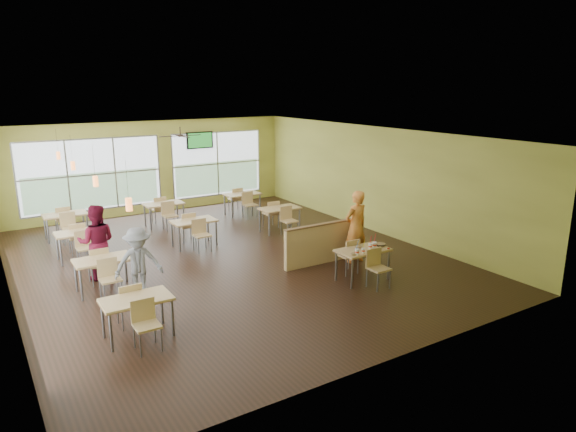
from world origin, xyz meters
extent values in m
plane|color=black|center=(0.00, 0.00, 0.00)|extent=(12.00, 12.00, 0.00)
plane|color=white|center=(0.00, 0.00, 3.20)|extent=(12.00, 12.00, 0.00)
cube|color=#CBCA52|center=(0.00, 6.00, 1.60)|extent=(10.00, 0.04, 3.20)
cube|color=#CBCA52|center=(0.00, -6.00, 1.60)|extent=(10.00, 0.04, 3.20)
cube|color=#CBCA52|center=(-5.00, 0.00, 1.60)|extent=(0.04, 12.00, 3.20)
cube|color=#CBCA52|center=(5.00, 0.00, 1.60)|extent=(0.04, 12.00, 3.20)
cube|color=white|center=(-4.98, -2.00, 1.53)|extent=(0.02, 4.50, 2.35)
cube|color=white|center=(-2.00, 5.98, 1.53)|extent=(4.50, 0.02, 2.35)
cube|color=white|center=(2.50, 5.98, 1.53)|extent=(3.50, 0.02, 2.35)
cube|color=#B7BABC|center=(-4.97, 0.50, 0.35)|extent=(0.04, 9.40, 0.05)
cube|color=#B7BABC|center=(0.25, 5.97, 0.35)|extent=(8.00, 0.04, 0.05)
cube|color=tan|center=(2.00, -3.00, 0.73)|extent=(1.20, 0.70, 0.04)
cube|color=brown|center=(2.00, -3.00, 0.70)|extent=(1.22, 0.71, 0.01)
cylinder|color=slate|center=(1.46, -3.29, 0.35)|extent=(0.05, 0.05, 0.71)
cylinder|color=slate|center=(2.54, -3.29, 0.35)|extent=(0.05, 0.05, 0.71)
cylinder|color=slate|center=(1.46, -2.71, 0.35)|extent=(0.05, 0.05, 0.71)
cylinder|color=slate|center=(2.54, -2.71, 0.35)|extent=(0.05, 0.05, 0.71)
cube|color=tan|center=(2.00, -2.45, 0.45)|extent=(0.42, 0.42, 0.04)
cube|color=tan|center=(2.00, -2.26, 0.67)|extent=(0.42, 0.04, 0.40)
cube|color=tan|center=(2.00, -3.55, 0.45)|extent=(0.42, 0.42, 0.04)
cube|color=tan|center=(2.00, -3.74, 0.67)|extent=(0.42, 0.04, 0.40)
cube|color=tan|center=(2.00, -1.55, 0.50)|extent=(2.40, 0.12, 1.00)
cube|color=brown|center=(2.00, -1.55, 1.02)|extent=(2.40, 0.14, 0.04)
cube|color=tan|center=(-3.20, -3.00, 0.73)|extent=(1.20, 0.70, 0.04)
cube|color=brown|center=(-3.20, -3.00, 0.70)|extent=(1.22, 0.71, 0.01)
cylinder|color=slate|center=(-3.74, -3.29, 0.35)|extent=(0.05, 0.05, 0.71)
cylinder|color=slate|center=(-2.66, -3.29, 0.35)|extent=(0.05, 0.05, 0.71)
cylinder|color=slate|center=(-3.74, -2.71, 0.35)|extent=(0.05, 0.05, 0.71)
cylinder|color=slate|center=(-2.66, -2.71, 0.35)|extent=(0.05, 0.05, 0.71)
cube|color=tan|center=(-3.20, -2.45, 0.45)|extent=(0.42, 0.42, 0.04)
cube|color=tan|center=(-3.20, -2.26, 0.67)|extent=(0.42, 0.04, 0.40)
cube|color=tan|center=(-3.20, -3.55, 0.45)|extent=(0.42, 0.42, 0.04)
cube|color=tan|center=(-3.20, -3.74, 0.67)|extent=(0.42, 0.04, 0.40)
cube|color=tan|center=(-3.20, -0.50, 0.73)|extent=(1.20, 0.70, 0.04)
cube|color=brown|center=(-3.20, -0.50, 0.70)|extent=(1.22, 0.71, 0.01)
cylinder|color=slate|center=(-3.74, -0.79, 0.35)|extent=(0.05, 0.05, 0.71)
cylinder|color=slate|center=(-2.66, -0.79, 0.35)|extent=(0.05, 0.05, 0.71)
cylinder|color=slate|center=(-3.74, -0.21, 0.35)|extent=(0.05, 0.05, 0.71)
cylinder|color=slate|center=(-2.66, -0.21, 0.35)|extent=(0.05, 0.05, 0.71)
cube|color=tan|center=(-3.20, 0.05, 0.45)|extent=(0.42, 0.42, 0.04)
cube|color=tan|center=(-3.20, 0.24, 0.67)|extent=(0.42, 0.04, 0.40)
cube|color=tan|center=(-3.20, -1.05, 0.45)|extent=(0.42, 0.42, 0.04)
cube|color=tan|center=(-3.20, -1.24, 0.67)|extent=(0.42, 0.04, 0.40)
cube|color=tan|center=(-3.20, 2.00, 0.73)|extent=(1.20, 0.70, 0.04)
cube|color=brown|center=(-3.20, 2.00, 0.70)|extent=(1.22, 0.71, 0.01)
cylinder|color=slate|center=(-3.74, 1.71, 0.35)|extent=(0.05, 0.05, 0.71)
cylinder|color=slate|center=(-2.66, 1.71, 0.35)|extent=(0.05, 0.05, 0.71)
cylinder|color=slate|center=(-3.74, 2.29, 0.35)|extent=(0.05, 0.05, 0.71)
cylinder|color=slate|center=(-2.66, 2.29, 0.35)|extent=(0.05, 0.05, 0.71)
cube|color=tan|center=(-3.20, 2.55, 0.45)|extent=(0.42, 0.42, 0.04)
cube|color=tan|center=(-3.20, 2.74, 0.67)|extent=(0.42, 0.04, 0.40)
cube|color=tan|center=(-3.20, 1.45, 0.45)|extent=(0.42, 0.42, 0.04)
cube|color=tan|center=(-3.20, 1.26, 0.67)|extent=(0.42, 0.04, 0.40)
cube|color=tan|center=(-3.20, 4.20, 0.73)|extent=(1.20, 0.70, 0.04)
cube|color=brown|center=(-3.20, 4.20, 0.70)|extent=(1.22, 0.71, 0.01)
cylinder|color=slate|center=(-3.74, 3.91, 0.35)|extent=(0.05, 0.05, 0.71)
cylinder|color=slate|center=(-2.66, 3.91, 0.35)|extent=(0.05, 0.05, 0.71)
cylinder|color=slate|center=(-3.74, 4.49, 0.35)|extent=(0.05, 0.05, 0.71)
cylinder|color=slate|center=(-2.66, 4.49, 0.35)|extent=(0.05, 0.05, 0.71)
cube|color=tan|center=(-3.20, 4.75, 0.45)|extent=(0.42, 0.42, 0.04)
cube|color=tan|center=(-3.20, 4.94, 0.67)|extent=(0.42, 0.04, 0.40)
cube|color=tan|center=(-3.20, 3.65, 0.45)|extent=(0.42, 0.42, 0.04)
cube|color=tan|center=(-3.20, 3.46, 0.67)|extent=(0.42, 0.04, 0.40)
cube|color=tan|center=(-0.30, 1.50, 0.73)|extent=(1.20, 0.70, 0.04)
cube|color=brown|center=(-0.30, 1.50, 0.70)|extent=(1.22, 0.71, 0.01)
cylinder|color=slate|center=(-0.84, 1.21, 0.35)|extent=(0.05, 0.05, 0.71)
cylinder|color=slate|center=(0.24, 1.21, 0.35)|extent=(0.05, 0.05, 0.71)
cylinder|color=slate|center=(-0.84, 1.79, 0.35)|extent=(0.05, 0.05, 0.71)
cylinder|color=slate|center=(0.24, 1.79, 0.35)|extent=(0.05, 0.05, 0.71)
cube|color=tan|center=(-0.30, 2.05, 0.45)|extent=(0.42, 0.42, 0.04)
cube|color=tan|center=(-0.30, 2.24, 0.67)|extent=(0.42, 0.04, 0.40)
cube|color=tan|center=(-0.30, 0.95, 0.45)|extent=(0.42, 0.42, 0.04)
cube|color=tan|center=(-0.30, 0.76, 0.67)|extent=(0.42, 0.04, 0.40)
cube|color=tan|center=(-0.30, 4.00, 0.73)|extent=(1.20, 0.70, 0.04)
cube|color=brown|center=(-0.30, 4.00, 0.70)|extent=(1.22, 0.71, 0.01)
cylinder|color=slate|center=(-0.84, 3.71, 0.35)|extent=(0.05, 0.05, 0.71)
cylinder|color=slate|center=(0.24, 3.71, 0.35)|extent=(0.05, 0.05, 0.71)
cylinder|color=slate|center=(-0.84, 4.29, 0.35)|extent=(0.05, 0.05, 0.71)
cylinder|color=slate|center=(0.24, 4.29, 0.35)|extent=(0.05, 0.05, 0.71)
cube|color=tan|center=(-0.30, 4.55, 0.45)|extent=(0.42, 0.42, 0.04)
cube|color=tan|center=(-0.30, 4.74, 0.67)|extent=(0.42, 0.04, 0.40)
cube|color=tan|center=(-0.30, 3.45, 0.45)|extent=(0.42, 0.42, 0.04)
cube|color=tan|center=(-0.30, 3.26, 0.67)|extent=(0.42, 0.04, 0.40)
cube|color=tan|center=(2.50, 1.50, 0.73)|extent=(1.20, 0.70, 0.04)
cube|color=brown|center=(2.50, 1.50, 0.70)|extent=(1.22, 0.71, 0.01)
cylinder|color=slate|center=(1.96, 1.21, 0.35)|extent=(0.05, 0.05, 0.71)
cylinder|color=slate|center=(3.04, 1.21, 0.35)|extent=(0.05, 0.05, 0.71)
cylinder|color=slate|center=(1.96, 1.79, 0.35)|extent=(0.05, 0.05, 0.71)
cylinder|color=slate|center=(3.04, 1.79, 0.35)|extent=(0.05, 0.05, 0.71)
cube|color=tan|center=(2.50, 2.05, 0.45)|extent=(0.42, 0.42, 0.04)
cube|color=tan|center=(2.50, 2.24, 0.67)|extent=(0.42, 0.04, 0.40)
cube|color=tan|center=(2.50, 0.95, 0.45)|extent=(0.42, 0.42, 0.04)
cube|color=tan|center=(2.50, 0.76, 0.67)|extent=(0.42, 0.04, 0.40)
cube|color=tan|center=(2.50, 4.00, 0.73)|extent=(1.20, 0.70, 0.04)
cube|color=brown|center=(2.50, 4.00, 0.70)|extent=(1.22, 0.71, 0.01)
cylinder|color=slate|center=(1.96, 3.71, 0.35)|extent=(0.05, 0.05, 0.71)
cylinder|color=slate|center=(3.04, 3.71, 0.35)|extent=(0.05, 0.05, 0.71)
cylinder|color=slate|center=(1.96, 4.29, 0.35)|extent=(0.05, 0.05, 0.71)
cylinder|color=slate|center=(3.04, 4.29, 0.35)|extent=(0.05, 0.05, 0.71)
cube|color=tan|center=(2.50, 4.55, 0.45)|extent=(0.42, 0.42, 0.04)
cube|color=tan|center=(2.50, 4.74, 0.67)|extent=(0.42, 0.04, 0.40)
cube|color=tan|center=(2.50, 3.45, 0.45)|extent=(0.42, 0.42, 0.04)
cube|color=tan|center=(2.50, 3.26, 0.67)|extent=(0.42, 0.04, 0.40)
cylinder|color=#2D2119|center=(-3.20, -3.00, 2.85)|extent=(0.01, 0.01, 0.70)
cylinder|color=orange|center=(-3.20, -3.00, 2.45)|extent=(0.11, 0.11, 0.22)
cylinder|color=#2D2119|center=(-3.20, -0.50, 2.85)|extent=(0.01, 0.01, 0.70)
cylinder|color=orange|center=(-3.20, -0.50, 2.45)|extent=(0.11, 0.11, 0.22)
cylinder|color=#2D2119|center=(-3.20, 2.00, 2.85)|extent=(0.01, 0.01, 0.70)
cylinder|color=orange|center=(-3.20, 2.00, 2.45)|extent=(0.11, 0.11, 0.22)
cylinder|color=#2D2119|center=(-3.20, 4.20, 2.85)|extent=(0.01, 0.01, 0.70)
cylinder|color=orange|center=(-3.20, 4.20, 2.45)|extent=(0.11, 0.11, 0.22)
cylinder|color=#2D2119|center=(0.00, 3.00, 3.08)|extent=(0.03, 0.03, 0.24)
cylinder|color=#2D2119|center=(0.00, 3.00, 2.94)|extent=(0.16, 0.16, 0.06)
cube|color=#2D2119|center=(0.35, 3.00, 2.94)|extent=(0.55, 0.10, 0.01)
cube|color=#2D2119|center=(0.00, 3.35, 2.94)|extent=(0.10, 0.55, 0.01)
cube|color=#2D2119|center=(-0.35, 3.00, 2.94)|extent=(0.55, 0.10, 0.01)
cube|color=#2D2119|center=(0.00, 2.65, 2.94)|extent=(0.10, 0.55, 0.01)
cube|color=black|center=(1.80, 5.90, 2.45)|extent=(1.00, 0.06, 0.60)
cube|color=#247B2A|center=(1.80, 5.87, 2.45)|extent=(0.90, 0.01, 0.52)
imported|color=#F05B1A|center=(2.67, -1.92, 0.93)|extent=(0.71, 0.50, 1.86)
imported|color=#5A0D20|center=(-3.13, 0.35, 0.88)|extent=(1.04, 0.92, 1.77)
imported|color=slate|center=(-2.64, -1.24, 0.77)|extent=(1.08, 0.73, 1.54)
cone|color=white|center=(1.62, -3.24, 0.82)|extent=(0.10, 0.10, 0.13)
cylinder|color=red|center=(1.62, -3.24, 0.82)|extent=(0.09, 0.09, 0.04)
cylinder|color=white|center=(1.62, -3.24, 0.89)|extent=(0.10, 0.10, 0.01)
cylinder|color=blue|center=(1.62, -3.24, 1.00)|extent=(0.03, 0.06, 0.24)
cone|color=white|center=(1.82, -3.22, 0.80)|extent=(0.08, 0.08, 0.11)
cylinder|color=red|center=(1.82, -3.22, 0.81)|extent=(0.08, 0.08, 0.03)
cylinder|color=white|center=(1.82, -3.22, 0.87)|extent=(0.09, 0.09, 0.01)
cylinder|color=yellow|center=(1.82, -3.22, 0.96)|extent=(0.01, 0.05, 0.20)
cone|color=white|center=(2.16, -3.07, 0.81)|extent=(0.09, 0.09, 0.12)
cylinder|color=red|center=(2.16, -3.07, 0.81)|extent=(0.08, 0.08, 0.04)
cylinder|color=white|center=(2.16, -3.07, 0.88)|extent=(0.09, 0.09, 0.01)
cylinder|color=red|center=(2.16, -3.07, 0.98)|extent=(0.01, 0.06, 0.22)
cone|color=white|center=(2.29, -3.06, 0.82)|extent=(0.10, 0.10, 0.13)
cylinder|color=red|center=(2.29, -3.06, 0.82)|extent=(0.09, 0.09, 0.04)
cylinder|color=white|center=(2.29, -3.06, 0.89)|extent=(0.10, 0.10, 0.01)
cylinder|color=red|center=(2.29, -3.06, 1.00)|extent=(0.02, 0.06, 0.24)
cylinder|color=black|center=(2.51, -3.02, 0.76)|extent=(0.20, 0.20, 0.01)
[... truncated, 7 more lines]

